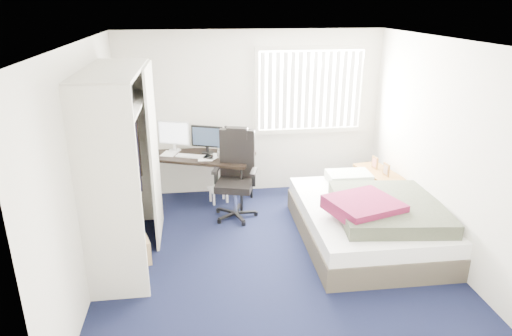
{
  "coord_description": "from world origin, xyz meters",
  "views": [
    {
      "loc": [
        -0.84,
        -4.7,
        2.89
      ],
      "look_at": [
        -0.16,
        0.4,
        0.99
      ],
      "focal_mm": 32.0,
      "sensor_mm": 36.0,
      "label": 1
    }
  ],
  "objects_px": {
    "nightstand": "(378,176)",
    "bed": "(369,219)",
    "office_chair": "(236,183)",
    "desk": "(202,153)"
  },
  "relations": [
    {
      "from": "office_chair",
      "to": "bed",
      "type": "bearing_deg",
      "value": -31.3
    },
    {
      "from": "desk",
      "to": "office_chair",
      "type": "bearing_deg",
      "value": -51.3
    },
    {
      "from": "desk",
      "to": "nightstand",
      "type": "bearing_deg",
      "value": -12.53
    },
    {
      "from": "nightstand",
      "to": "bed",
      "type": "distance_m",
      "value": 1.1
    },
    {
      "from": "nightstand",
      "to": "bed",
      "type": "xyz_separation_m",
      "value": [
        -0.49,
        -0.96,
        -0.19
      ]
    },
    {
      "from": "office_chair",
      "to": "bed",
      "type": "height_order",
      "value": "office_chair"
    },
    {
      "from": "bed",
      "to": "office_chair",
      "type": "bearing_deg",
      "value": 148.7
    },
    {
      "from": "nightstand",
      "to": "bed",
      "type": "bearing_deg",
      "value": -116.87
    },
    {
      "from": "desk",
      "to": "bed",
      "type": "relative_size",
      "value": 0.75
    },
    {
      "from": "office_chair",
      "to": "bed",
      "type": "xyz_separation_m",
      "value": [
        1.6,
        -0.97,
        -0.18
      ]
    }
  ]
}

